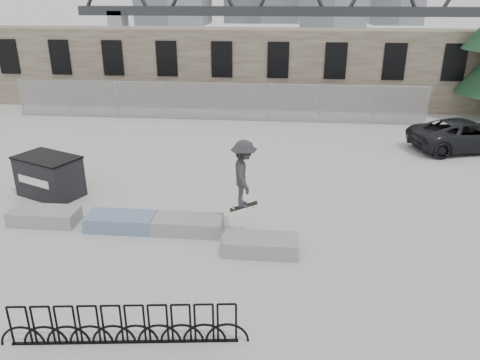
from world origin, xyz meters
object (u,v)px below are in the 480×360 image
planter_center_left (121,221)px  suv (466,135)px  dumpster (49,176)px  skateboarder (244,174)px  planter_center_right (188,224)px  planter_far_left (45,216)px  bike_rack (124,325)px  planter_offset (261,244)px

planter_center_left → suv: size_ratio=0.41×
dumpster → skateboarder: bearing=6.0°
planter_center_right → dumpster: 5.63m
planter_far_left → suv: size_ratio=0.41×
planter_center_right → skateboarder: (1.63, -0.05, 1.65)m
planter_far_left → bike_rack: size_ratio=0.41×
planter_far_left → planter_offset: size_ratio=1.00×
planter_center_left → suv: bearing=34.4°
planter_far_left → skateboarder: skateboarder is taller
dumpster → bike_rack: 8.41m
planter_center_left → skateboarder: skateboarder is taller
planter_offset → bike_rack: size_ratio=0.41×
dumpster → planter_center_left: bearing=-10.0°
planter_center_left → bike_rack: size_ratio=0.41×
planter_offset → suv: size_ratio=0.41×
planter_center_left → planter_offset: same height
planter_center_right → dumpster: (-5.18, 2.15, 0.46)m
planter_offset → planter_far_left: bearing=170.6°
planter_far_left → planter_center_right: bearing=-1.7°
planter_center_right → bike_rack: (-0.31, -4.71, 0.20)m
bike_rack → skateboarder: 5.25m
planter_center_right → suv: 13.71m
bike_rack → skateboarder: skateboarder is taller
bike_rack → suv: suv is taller
planter_offset → bike_rack: bike_rack is taller
planter_far_left → suv: (15.03, 8.52, 0.43)m
planter_center_left → skateboarder: size_ratio=0.97×
dumpster → planter_center_right: bearing=1.4°
planter_center_right → bike_rack: size_ratio=0.41×
planter_center_right → planter_center_left: bearing=179.8°
bike_rack → suv: (10.93, 13.36, 0.24)m
planter_far_left → bike_rack: (4.09, -4.84, 0.20)m
planter_far_left → suv: suv is taller
planter_far_left → planter_center_left: same height
bike_rack → skateboarder: (1.94, 4.65, 1.45)m
planter_center_left → skateboarder: 3.98m
planter_offset → suv: (8.44, 9.61, 0.43)m
planter_offset → dumpster: size_ratio=0.81×
planter_far_left → dumpster: bearing=110.9°
planter_far_left → bike_rack: bearing=-49.8°
planter_center_right → bike_rack: bearing=-93.8°
suv → bike_rack: bearing=125.8°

